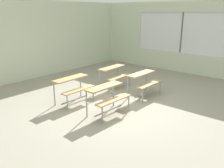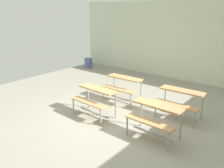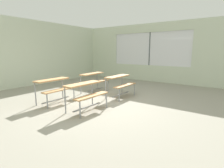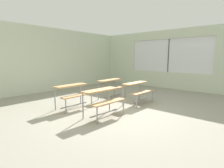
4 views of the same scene
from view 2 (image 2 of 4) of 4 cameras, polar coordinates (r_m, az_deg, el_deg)
ground at (r=6.04m, az=-0.20°, el=-8.87°), size 10.00×9.00×0.05m
wall_back at (r=9.40m, az=17.66°, el=9.77°), size 10.00×0.12×3.00m
desk_bench_r0c0 at (r=6.03m, az=-4.27°, el=-2.85°), size 1.12×0.63×0.74m
desk_bench_r0c1 at (r=5.11m, az=10.34°, el=-7.10°), size 1.11×0.61×0.74m
desk_bench_r1c0 at (r=6.99m, az=2.58°, el=0.11°), size 1.11×0.61×0.74m
desk_bench_r1c1 at (r=6.13m, az=16.18°, el=-3.22°), size 1.12×0.62×0.74m
trash_bin at (r=11.26m, az=-5.74°, el=5.14°), size 0.37×0.37×0.45m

